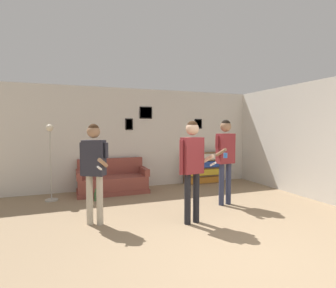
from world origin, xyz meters
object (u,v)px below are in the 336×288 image
(person_player_foreground_left, at_px, (94,163))
(floor_lamp, at_px, (50,157))
(couch, at_px, (113,181))
(bookshelf, at_px, (204,168))
(person_player_foreground_center, at_px, (192,160))
(person_watcher_holding_cup, at_px, (225,152))
(bottle_on_floor, at_px, (96,196))

(person_player_foreground_left, bearing_deg, floor_lamp, 113.01)
(couch, distance_m, person_player_foreground_left, 2.35)
(bookshelf, height_order, person_player_foreground_center, person_player_foreground_center)
(person_player_foreground_left, height_order, person_watcher_holding_cup, person_watcher_holding_cup)
(floor_lamp, bearing_deg, person_player_foreground_left, -66.99)
(person_player_foreground_left, relative_size, bottle_on_floor, 6.26)
(floor_lamp, height_order, person_player_foreground_center, person_player_foreground_center)
(person_player_foreground_left, distance_m, person_player_foreground_center, 1.65)
(couch, relative_size, person_player_foreground_left, 1.02)
(bottle_on_floor, bearing_deg, person_player_foreground_center, -54.58)
(floor_lamp, relative_size, person_watcher_holding_cup, 0.95)
(bookshelf, distance_m, person_player_foreground_left, 4.10)
(floor_lamp, bearing_deg, couch, 11.35)
(floor_lamp, distance_m, person_player_foreground_left, 2.02)
(person_player_foreground_center, relative_size, bottle_on_floor, 6.45)
(couch, xyz_separation_m, bottle_on_floor, (-0.47, -0.65, -0.18))
(bottle_on_floor, bearing_deg, person_watcher_holding_cup, -26.25)
(floor_lamp, bearing_deg, person_player_foreground_center, -45.18)
(bookshelf, xyz_separation_m, person_player_foreground_left, (-3.32, -2.34, 0.59))
(couch, bearing_deg, person_player_foreground_left, -106.03)
(couch, bearing_deg, person_watcher_holding_cup, -42.48)
(floor_lamp, bearing_deg, person_watcher_holding_cup, -25.01)
(couch, distance_m, person_player_foreground_center, 2.93)
(bookshelf, distance_m, person_player_foreground_center, 3.41)
(couch, relative_size, floor_lamp, 1.01)
(bookshelf, distance_m, person_watcher_holding_cup, 2.30)
(person_player_foreground_left, distance_m, bottle_on_floor, 1.77)
(couch, relative_size, bottle_on_floor, 6.37)
(floor_lamp, height_order, bottle_on_floor, floor_lamp)
(bookshelf, height_order, floor_lamp, floor_lamp)
(couch, distance_m, person_watcher_holding_cup, 2.95)
(couch, height_order, person_player_foreground_center, person_player_foreground_center)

